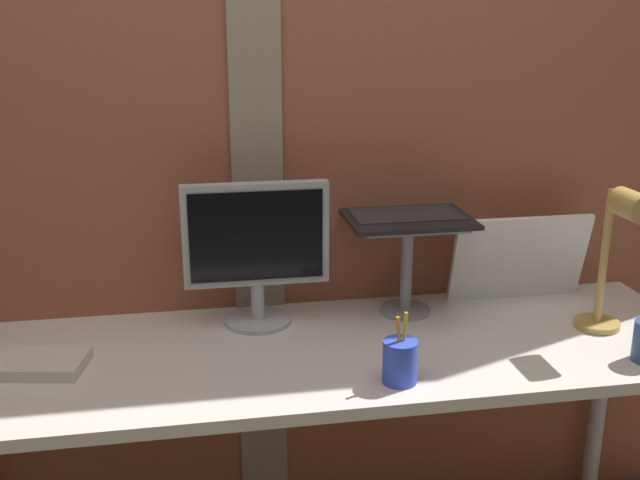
{
  "coord_description": "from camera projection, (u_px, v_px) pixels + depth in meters",
  "views": [
    {
      "loc": [
        -0.21,
        -1.54,
        1.52
      ],
      "look_at": [
        0.11,
        0.23,
        0.97
      ],
      "focal_mm": 41.95,
      "sensor_mm": 36.0,
      "label": 1
    }
  ],
  "objects": [
    {
      "name": "desk_lamp",
      "position": [
        618.0,
        246.0,
        1.86
      ],
      "size": [
        0.12,
        0.2,
        0.39
      ],
      "color": "tan",
      "rests_on": "desk"
    },
    {
      "name": "brick_wall_back",
      "position": [
        264.0,
        116.0,
        2.04
      ],
      "size": [
        3.33,
        0.15,
        2.5
      ],
      "color": "#9E563D",
      "rests_on": "ground_plane"
    },
    {
      "name": "whiteboard_panel",
      "position": [
        519.0,
        258.0,
        2.13
      ],
      "size": [
        0.4,
        0.08,
        0.26
      ],
      "primitive_type": "cube",
      "rotation": [
        0.24,
        0.0,
        0.0
      ],
      "color": "white",
      "rests_on": "desk"
    },
    {
      "name": "monitor",
      "position": [
        256.0,
        244.0,
        1.95
      ],
      "size": [
        0.38,
        0.18,
        0.38
      ],
      "color": "#ADB2B7",
      "rests_on": "desk"
    },
    {
      "name": "desk",
      "position": [
        327.0,
        374.0,
        1.88
      ],
      "size": [
        1.96,
        0.61,
        0.72
      ],
      "color": "silver",
      "rests_on": "ground_plane"
    },
    {
      "name": "laptop_stand",
      "position": [
        407.0,
        252.0,
        2.03
      ],
      "size": [
        0.28,
        0.22,
        0.26
      ],
      "color": "gray",
      "rests_on": "desk"
    },
    {
      "name": "pen_cup",
      "position": [
        400.0,
        361.0,
        1.67
      ],
      "size": [
        0.08,
        0.08,
        0.17
      ],
      "color": "blue",
      "rests_on": "desk"
    },
    {
      "name": "laptop",
      "position": [
        401.0,
        193.0,
        2.06
      ],
      "size": [
        0.33,
        0.31,
        0.23
      ],
      "color": "black",
      "rests_on": "laptop_stand"
    },
    {
      "name": "paper_clutter_stack",
      "position": [
        42.0,
        363.0,
        1.75
      ],
      "size": [
        0.22,
        0.18,
        0.03
      ],
      "primitive_type": "cube",
      "rotation": [
        0.0,
        0.0,
        -0.19
      ],
      "color": "silver",
      "rests_on": "desk"
    }
  ]
}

